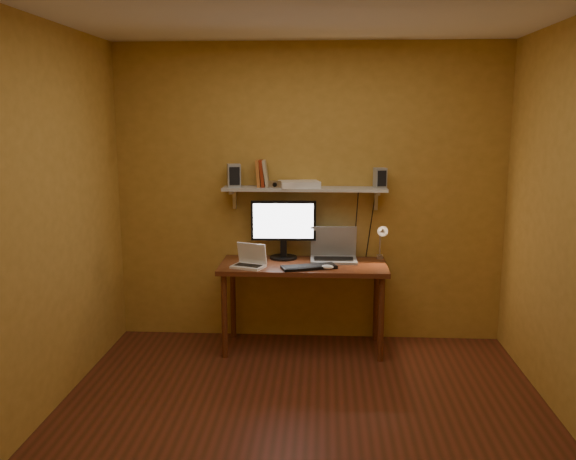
# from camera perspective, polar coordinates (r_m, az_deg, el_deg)

# --- Properties ---
(room) EXTENTS (3.44, 3.24, 2.64)m
(room) POSITION_cam_1_polar(r_m,az_deg,el_deg) (3.77, 1.41, 0.30)
(room) COLOR #5E2618
(room) RESTS_ON ground
(desk) EXTENTS (1.40, 0.60, 0.75)m
(desk) POSITION_cam_1_polar(r_m,az_deg,el_deg) (5.16, 1.45, -4.11)
(desk) COLOR brown
(desk) RESTS_ON ground
(wall_shelf) EXTENTS (1.40, 0.25, 0.21)m
(wall_shelf) POSITION_cam_1_polar(r_m,az_deg,el_deg) (5.22, 1.56, 3.83)
(wall_shelf) COLOR silver
(wall_shelf) RESTS_ON room
(monitor) EXTENTS (0.56, 0.24, 0.51)m
(monitor) POSITION_cam_1_polar(r_m,az_deg,el_deg) (5.27, -0.43, 0.34)
(monitor) COLOR black
(monitor) RESTS_ON desk
(laptop) EXTENTS (0.40, 0.29, 0.29)m
(laptop) POSITION_cam_1_polar(r_m,az_deg,el_deg) (5.28, 4.29, -2.00)
(laptop) COLOR #909398
(laptop) RESTS_ON desk
(netbook) EXTENTS (0.30, 0.26, 0.19)m
(netbook) POSITION_cam_1_polar(r_m,az_deg,el_deg) (5.03, -3.58, -2.86)
(netbook) COLOR white
(netbook) RESTS_ON desk
(keyboard) EXTENTS (0.47, 0.28, 0.02)m
(keyboard) POSITION_cam_1_polar(r_m,az_deg,el_deg) (4.98, 1.97, -3.49)
(keyboard) COLOR black
(keyboard) RESTS_ON desk
(mouse) EXTENTS (0.11, 0.08, 0.04)m
(mouse) POSITION_cam_1_polar(r_m,az_deg,el_deg) (4.96, 3.70, -3.48)
(mouse) COLOR white
(mouse) RESTS_ON desk
(desk_lamp) EXTENTS (0.09, 0.23, 0.38)m
(desk_lamp) POSITION_cam_1_polar(r_m,az_deg,el_deg) (5.24, 8.75, -0.70)
(desk_lamp) COLOR silver
(desk_lamp) RESTS_ON desk
(speaker_left) EXTENTS (0.13, 0.13, 0.20)m
(speaker_left) POSITION_cam_1_polar(r_m,az_deg,el_deg) (5.27, -5.09, 5.11)
(speaker_left) COLOR #909398
(speaker_left) RESTS_ON wall_shelf
(speaker_right) EXTENTS (0.11, 0.11, 0.17)m
(speaker_right) POSITION_cam_1_polar(r_m,az_deg,el_deg) (5.24, 8.61, 4.85)
(speaker_right) COLOR #909398
(speaker_right) RESTS_ON wall_shelf
(books) EXTENTS (0.12, 0.16, 0.23)m
(books) POSITION_cam_1_polar(r_m,az_deg,el_deg) (5.26, -2.45, 5.31)
(books) COLOR #BC6829
(books) RESTS_ON wall_shelf
(shelf_camera) EXTENTS (0.11, 0.05, 0.06)m
(shelf_camera) POSITION_cam_1_polar(r_m,az_deg,el_deg) (5.16, -1.19, 4.28)
(shelf_camera) COLOR silver
(shelf_camera) RESTS_ON wall_shelf
(router) EXTENTS (0.38, 0.30, 0.06)m
(router) POSITION_cam_1_polar(r_m,az_deg,el_deg) (5.22, 1.05, 4.32)
(router) COLOR white
(router) RESTS_ON wall_shelf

